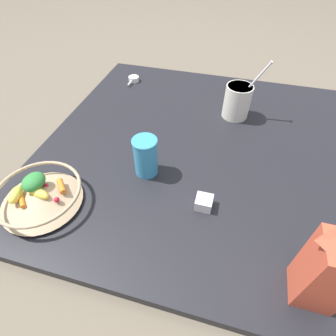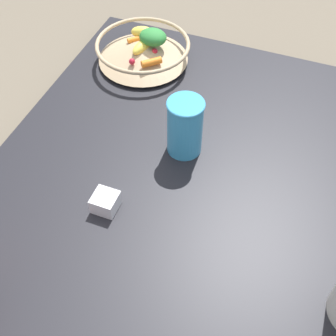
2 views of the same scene
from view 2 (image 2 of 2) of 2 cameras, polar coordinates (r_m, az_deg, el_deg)
The scene contains 5 objects.
ground_plane at distance 0.94m, azimuth 9.16°, elevation -7.92°, with size 6.00×6.00×0.00m, color #665B4C.
countertop at distance 0.93m, azimuth 9.29°, elevation -7.35°, with size 1.11×1.11×0.03m.
fruit_bowl at distance 1.24m, azimuth -3.01°, elevation 14.22°, with size 0.24×0.24×0.09m.
drinking_cup at distance 0.98m, azimuth 2.08°, elevation 5.16°, with size 0.08×0.08×0.13m.
spice_jar at distance 0.92m, azimuth -7.63°, elevation -4.19°, with size 0.05×0.05×0.04m.
Camera 2 is at (0.04, -0.52, 0.79)m, focal length 50.00 mm.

